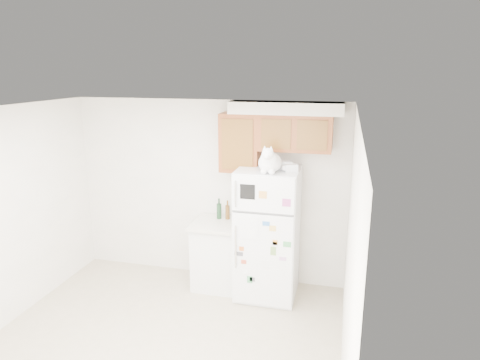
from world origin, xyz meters
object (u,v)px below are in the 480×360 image
(base_counter, at_px, (218,254))
(bottle_green, at_px, (219,209))
(storage_box_front, at_px, (291,168))
(bottle_amber, at_px, (228,210))
(refrigerator, at_px, (268,233))
(cat, at_px, (270,162))
(storage_box_back, at_px, (285,165))

(base_counter, xyz_separation_m, bottle_green, (-0.02, 0.13, 0.60))
(storage_box_front, height_order, bottle_amber, storage_box_front)
(refrigerator, bearing_deg, cat, -76.72)
(refrigerator, relative_size, cat, 3.44)
(cat, distance_m, storage_box_front, 0.28)
(refrigerator, distance_m, base_counter, 0.79)
(bottle_green, bearing_deg, bottle_amber, 4.94)
(cat, xyz_separation_m, storage_box_front, (0.24, 0.12, -0.09))
(refrigerator, distance_m, cat, 1.00)
(cat, bearing_deg, storage_box_front, 25.94)
(refrigerator, xyz_separation_m, base_counter, (-0.69, 0.07, -0.39))
(bottle_green, height_order, bottle_amber, bottle_green)
(storage_box_front, bearing_deg, base_counter, 149.08)
(cat, bearing_deg, base_counter, 160.74)
(cat, xyz_separation_m, bottle_green, (-0.75, 0.39, -0.77))
(base_counter, relative_size, bottle_green, 3.24)
(base_counter, relative_size, cat, 1.86)
(base_counter, bearing_deg, storage_box_back, -3.71)
(base_counter, height_order, storage_box_back, storage_box_back)
(bottle_green, distance_m, bottle_amber, 0.12)
(refrigerator, distance_m, storage_box_back, 0.92)
(refrigerator, bearing_deg, base_counter, 173.91)
(storage_box_back, bearing_deg, base_counter, 164.51)
(bottle_amber, bearing_deg, storage_box_back, -14.38)
(base_counter, distance_m, cat, 1.57)
(storage_box_back, bearing_deg, bottle_green, 156.24)
(storage_box_back, relative_size, bottle_green, 0.63)
(storage_box_back, bearing_deg, storage_box_front, -55.74)
(bottle_green, bearing_deg, refrigerator, -16.36)
(refrigerator, relative_size, bottle_amber, 6.54)
(bottle_amber, bearing_deg, base_counter, -124.45)
(storage_box_back, bearing_deg, refrigerator, 173.03)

